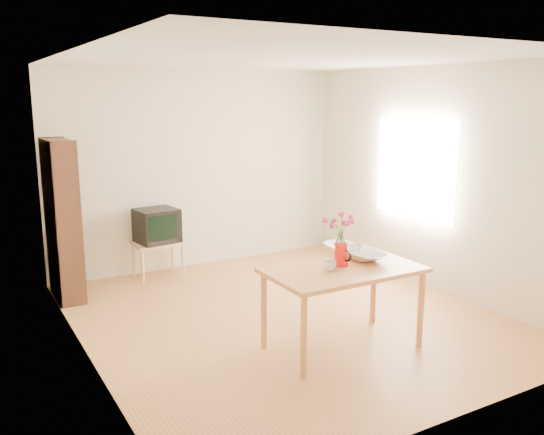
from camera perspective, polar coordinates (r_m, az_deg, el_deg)
room at (r=5.74m, az=1.73°, el=2.45°), size 4.50×4.50×4.50m
table at (r=5.19m, az=7.09°, el=-5.87°), size 1.38×0.80×0.75m
tv_stand at (r=7.39m, az=-11.26°, el=-2.91°), size 0.60×0.45×0.46m
bookshelf at (r=6.81m, az=-19.97°, el=-0.74°), size 0.28×0.70×1.80m
pitcher at (r=5.22m, az=6.83°, el=-3.77°), size 0.14×0.21×0.20m
flowers at (r=5.15m, az=6.91°, el=-0.95°), size 0.23×0.23×0.33m
mug at (r=5.06m, az=5.76°, el=-4.80°), size 0.11×0.11×0.09m
bowl at (r=5.50m, az=8.27°, el=-1.48°), size 0.52×0.52×0.47m
teacup_a at (r=5.48m, az=7.92°, el=-2.01°), size 0.09×0.09×0.06m
teacup_b at (r=5.55m, az=8.49°, el=-1.85°), size 0.08×0.08×0.06m
television at (r=7.33m, az=-11.38°, el=-0.72°), size 0.53×0.50×0.42m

